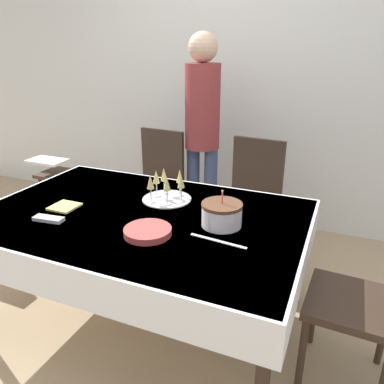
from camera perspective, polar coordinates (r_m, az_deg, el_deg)
The scene contains 14 objects.
ground_plane at distance 2.54m, azimuth -6.95°, elevation -18.37°, with size 12.00×12.00×0.00m, color tan.
wall_back at distance 3.56m, azimuth 6.39°, elevation 16.89°, with size 8.00×0.05×2.70m.
dining_table at distance 2.20m, azimuth -7.68°, elevation -5.63°, with size 1.85×1.22×0.73m.
dining_chair_far_left at distance 3.15m, azimuth -5.46°, elevation 1.29°, with size 0.46×0.46×0.98m.
dining_chair_far_right at distance 2.88m, azimuth 9.04°, elevation -0.89°, with size 0.46×0.46×0.98m.
dining_chair_right_end at distance 2.00m, azimuth 25.98°, elevation -13.73°, with size 0.44×0.44×0.98m.
birthday_cake at distance 1.98m, azimuth 4.55°, elevation -3.42°, with size 0.22×0.22×0.20m.
champagne_tray at distance 2.30m, azimuth -3.90°, elevation 0.82°, with size 0.30×0.30×0.18m.
plate_stack_main at distance 1.91m, azimuth -6.76°, elevation -6.00°, with size 0.24×0.24×0.03m.
cake_knife at distance 1.85m, azimuth 3.99°, elevation -7.46°, with size 0.30×0.05×0.00m.
fork_pile at distance 2.19m, azimuth -21.01°, elevation -3.85°, with size 0.18×0.08×0.02m.
napkin_pile at distance 2.33m, azimuth -18.85°, elevation -2.13°, with size 0.15×0.15×0.01m.
person_standing at distance 3.07m, azimuth 1.59°, elevation 10.62°, with size 0.28×0.28×1.73m.
high_chair at distance 3.57m, azimuth -19.88°, elevation 1.48°, with size 0.33×0.35×0.71m.
Camera 1 is at (1.02, -1.67, 1.62)m, focal length 35.00 mm.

